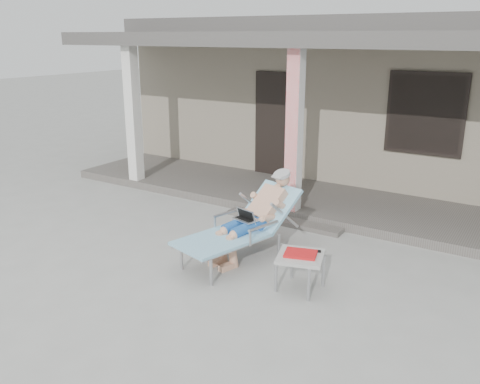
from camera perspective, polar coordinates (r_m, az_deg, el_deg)
The scene contains 7 objects.
ground at distance 6.89m, azimuth -2.28°, elevation -8.10°, with size 60.00×60.00×0.00m, color #9E9E99.
house at distance 12.22m, azimuth 15.37°, elevation 10.61°, with size 10.40×5.40×3.30m.
porch_deck at distance 9.32m, azimuth 8.17°, elevation -0.90°, with size 10.00×2.00×0.15m, color #605B56.
porch_overhang at distance 8.82m, azimuth 8.79°, elevation 16.00°, with size 10.00×2.30×2.85m.
porch_step at distance 8.35m, azimuth 4.90°, elevation -3.24°, with size 2.00×0.30×0.07m, color #605B56.
lounger at distance 6.83m, azimuth 0.91°, elevation -1.54°, with size 1.15×1.94×1.22m.
side_table at distance 6.14m, azimuth 6.81°, elevation -7.39°, with size 0.66×0.66×0.48m.
Camera 1 is at (3.54, -5.13, 2.95)m, focal length 38.00 mm.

